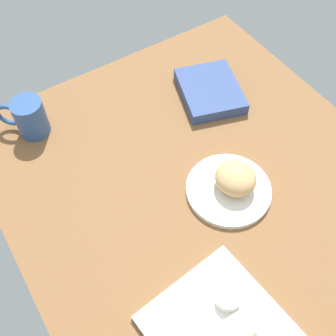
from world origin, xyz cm
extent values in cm
cube|color=brown|center=(0.00, 0.00, 2.00)|extent=(110.00, 90.00, 4.00)
cylinder|color=white|center=(0.25, 3.73, 4.70)|extent=(20.06, 20.06, 1.40)
ellipsoid|color=tan|center=(-0.19, 5.21, 8.54)|extent=(10.45, 9.97, 6.28)
cube|color=white|center=(23.98, -17.10, 4.80)|extent=(26.21, 26.21, 1.60)
cylinder|color=silver|center=(20.75, -12.75, 6.84)|extent=(4.83, 4.83, 2.49)
cylinder|color=#C15A2D|center=(20.75, -12.75, 7.79)|extent=(3.96, 3.96, 0.40)
cube|color=#33477F|center=(-28.00, 18.67, 5.68)|extent=(22.82, 20.69, 3.36)
cylinder|color=#2D518C|center=(-42.38, -27.28, 9.09)|extent=(7.90, 7.90, 10.18)
cylinder|color=olive|center=(-42.38, -27.28, 13.58)|extent=(6.48, 6.48, 0.40)
torus|color=#2D518C|center=(-46.06, -31.54, 9.09)|extent=(5.68, 6.32, 7.31)
camera|label=1|loc=(35.59, -36.20, 88.01)|focal=44.42mm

